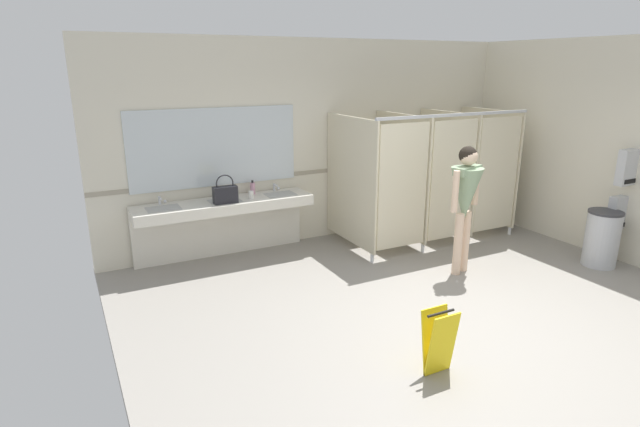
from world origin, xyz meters
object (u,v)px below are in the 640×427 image
handbag (225,194)px  paper_towel_dispenser_upper (630,167)px  trash_bin (602,238)px  paper_towel_dispenser_lower (619,212)px  person_standing (465,194)px  wet_floor_sign (439,341)px  paper_cup (251,195)px  soap_dispenser (253,188)px

handbag → paper_towel_dispenser_upper: bearing=-26.4°
trash_bin → handbag: size_ratio=1.97×
paper_towel_dispenser_lower → person_standing: person_standing is taller
handbag → wet_floor_sign: 3.51m
paper_towel_dispenser_upper → paper_towel_dispenser_lower: paper_towel_dispenser_upper is taller
paper_towel_dispenser_upper → person_standing: 2.30m
paper_cup → handbag: bearing=-168.8°
paper_towel_dispenser_lower → soap_dispenser: soap_dispenser is taller
paper_towel_dispenser_lower → soap_dispenser: 5.03m
paper_towel_dispenser_lower → wet_floor_sign: paper_towel_dispenser_lower is taller
paper_cup → trash_bin: bearing=-31.1°
paper_towel_dispenser_lower → wet_floor_sign: 4.07m
handbag → soap_dispenser: 0.58m
person_standing → soap_dispenser: person_standing is taller
wet_floor_sign → handbag: bearing=104.2°
person_standing → paper_cup: bearing=141.4°
paper_towel_dispenser_upper → soap_dispenser: (-4.28, 2.68, -0.39)m
handbag → soap_dispenser: size_ratio=1.95×
paper_cup → wet_floor_sign: paper_cup is taller
soap_dispenser → trash_bin: bearing=-34.2°
paper_towel_dispenser_upper → soap_dispenser: size_ratio=2.41×
person_standing → soap_dispenser: 2.90m
paper_towel_dispenser_upper → handbag: 5.34m
paper_towel_dispenser_lower → soap_dispenser: bearing=148.4°
person_standing → wet_floor_sign: bearing=-136.6°
handbag → paper_towel_dispenser_lower: bearing=-26.0°
handbag → person_standing: bearing=-33.1°
paper_cup → person_standing: bearing=-38.6°
paper_towel_dispenser_upper → paper_cup: bearing=150.9°
trash_bin → soap_dispenser: 4.80m
paper_towel_dispenser_lower → person_standing: (-2.18, 0.64, 0.36)m
person_standing → handbag: size_ratio=4.29×
person_standing → handbag: bearing=146.9°
trash_bin → paper_cup: 4.76m
paper_towel_dispenser_upper → soap_dispenser: paper_towel_dispenser_upper is taller
soap_dispenser → paper_cup: bearing=-115.3°
handbag → wet_floor_sign: size_ratio=0.65×
soap_dispenser → wet_floor_sign: soap_dispenser is taller
person_standing → trash_bin: bearing=-20.2°
person_standing → soap_dispenser: size_ratio=8.38×
paper_towel_dispenser_lower → handbag: handbag is taller
paper_towel_dispenser_upper → trash_bin: (-0.34, 0.00, -0.94)m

